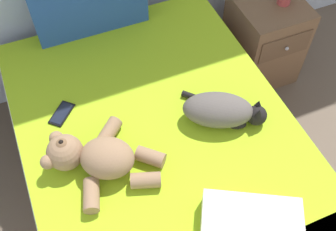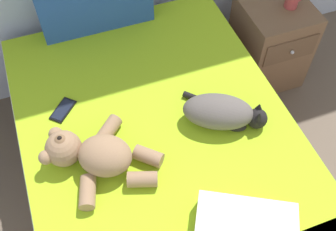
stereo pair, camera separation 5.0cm
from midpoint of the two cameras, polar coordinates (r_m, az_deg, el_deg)
The scene contains 6 objects.
bed at distance 2.20m, azimuth -0.25°, elevation -6.89°, with size 1.35×1.92×0.57m.
cat at distance 1.96m, azimuth 8.36°, elevation 0.43°, with size 0.41×0.38×0.15m.
teddy_bear at distance 1.83m, azimuth -9.72°, elevation -5.43°, with size 0.54×0.43×0.18m.
cell_phone at distance 2.09m, azimuth -13.93°, elevation 0.76°, with size 0.15×0.16×0.01m.
nightstand at distance 2.85m, azimuth 14.65°, elevation 9.87°, with size 0.42×0.46×0.59m.
mug at distance 2.66m, azimuth 17.70°, elevation 15.26°, with size 0.12×0.08×0.09m.
Camera 2 is at (0.98, 2.54, 2.20)m, focal length 43.21 mm.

